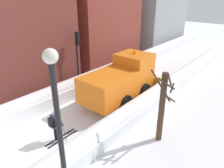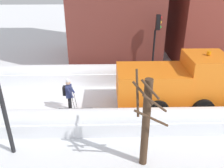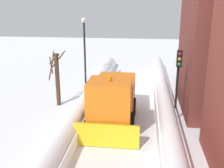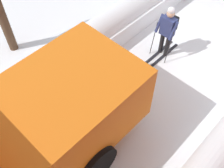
# 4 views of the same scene
# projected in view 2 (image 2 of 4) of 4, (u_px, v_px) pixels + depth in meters

# --- Properties ---
(snowbank_left) EXTENTS (1.10, 36.00, 1.28)m
(snowbank_left) POSITION_uv_depth(u_px,v_px,m) (220.00, 73.00, 15.12)
(snowbank_left) COLOR white
(snowbank_left) RESTS_ON ground
(plow_truck) EXTENTS (3.20, 5.98, 3.12)m
(plow_truck) POSITION_uv_depth(u_px,v_px,m) (176.00, 82.00, 11.93)
(plow_truck) COLOR orange
(plow_truck) RESTS_ON ground
(skier) EXTENTS (0.62, 1.80, 1.81)m
(skier) POSITION_uv_depth(u_px,v_px,m) (69.00, 93.00, 11.86)
(skier) COLOR black
(skier) RESTS_ON ground
(traffic_light_pole) EXTENTS (0.28, 0.42, 4.21)m
(traffic_light_pole) POSITION_uv_depth(u_px,v_px,m) (156.00, 35.00, 14.48)
(traffic_light_pole) COLOR black
(traffic_light_pole) RESTS_ON ground
(bare_tree_near) EXTENTS (1.10, 1.23, 3.68)m
(bare_tree_near) POSITION_uv_depth(u_px,v_px,m) (146.00, 122.00, 8.12)
(bare_tree_near) COLOR #453020
(bare_tree_near) RESTS_ON ground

